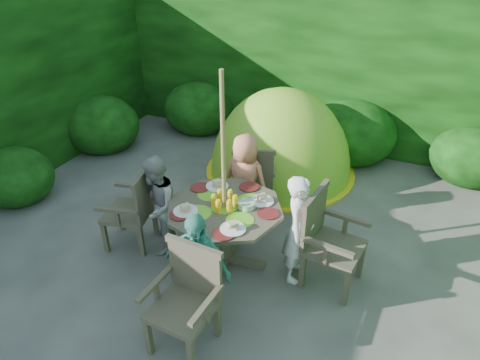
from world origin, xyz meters
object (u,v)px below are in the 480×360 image
at_px(child_back, 245,180).
at_px(dome_tent, 279,171).
at_px(child_front, 197,267).
at_px(patio_table, 225,216).
at_px(child_right, 299,229).
at_px(garden_chair_left, 134,208).
at_px(garden_chair_right, 327,239).
at_px(garden_chair_front, 187,297).
at_px(child_left, 157,206).
at_px(garden_chair_back, 253,177).
at_px(parasol_pole, 224,177).

height_order(child_back, dome_tent, dome_tent).
bearing_deg(child_front, patio_table, 99.85).
distance_m(patio_table, child_right, 0.80).
height_order(garden_chair_left, child_back, child_back).
bearing_deg(garden_chair_right, child_right, 108.86).
distance_m(garden_chair_front, child_left, 1.37).
relative_size(garden_chair_left, child_right, 0.77).
bearing_deg(garden_chair_front, garden_chair_back, 100.72).
bearing_deg(child_left, patio_table, 71.47).
relative_size(garden_chair_back, child_back, 0.75).
relative_size(patio_table, child_left, 1.20).
relative_size(garden_chair_right, child_right, 0.82).
height_order(patio_table, garden_chair_right, garden_chair_right).
relative_size(parasol_pole, garden_chair_left, 2.32).
relative_size(garden_chair_left, child_front, 0.81).
bearing_deg(garden_chair_right, patio_table, 105.62).
relative_size(garden_chair_front, dome_tent, 0.36).
bearing_deg(child_right, dome_tent, 21.00).
bearing_deg(garden_chair_right, child_front, 141.44).
bearing_deg(child_back, child_front, 100.97).
relative_size(garden_chair_right, child_back, 0.83).
height_order(parasol_pole, child_back, parasol_pole).
relative_size(garden_chair_right, dome_tent, 0.39).
bearing_deg(dome_tent, garden_chair_back, -78.17).
relative_size(garden_chair_back, child_right, 0.74).
xyz_separation_m(patio_table, parasol_pole, (-0.00, -0.00, 0.48)).
bearing_deg(parasol_pole, child_front, -82.41).
height_order(garden_chair_back, dome_tent, dome_tent).
xyz_separation_m(parasol_pole, child_right, (0.79, 0.11, -0.49)).
bearing_deg(child_back, parasol_pole, 100.97).
bearing_deg(garden_chair_left, garden_chair_front, 39.13).
height_order(patio_table, garden_chair_back, garden_chair_back).
relative_size(child_front, dome_tent, 0.45).
distance_m(garden_chair_front, child_right, 1.35).
xyz_separation_m(garden_chair_front, child_right, (0.63, 1.19, 0.11)).
bearing_deg(child_right, child_back, 49.63).
distance_m(patio_table, child_front, 0.80).
bearing_deg(child_front, child_right, 55.16).
bearing_deg(child_right, child_front, 139.63).
bearing_deg(garden_chair_back, child_back, 71.22).
bearing_deg(garden_chair_left, garden_chair_back, 128.37).
bearing_deg(garden_chair_left, child_back, 119.81).
xyz_separation_m(parasol_pole, child_back, (-0.11, 0.79, -0.49)).
relative_size(garden_chair_front, child_left, 0.79).
bearing_deg(garden_chair_back, parasol_pole, 74.07).
bearing_deg(child_front, garden_chair_right, 47.10).
xyz_separation_m(garden_chair_back, child_left, (-0.67, -1.20, 0.11)).
xyz_separation_m(parasol_pole, garden_chair_right, (1.08, 0.17, -0.56)).
xyz_separation_m(child_right, child_back, (-0.90, 0.69, -0.01)).
relative_size(garden_chair_right, garden_chair_back, 1.11).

